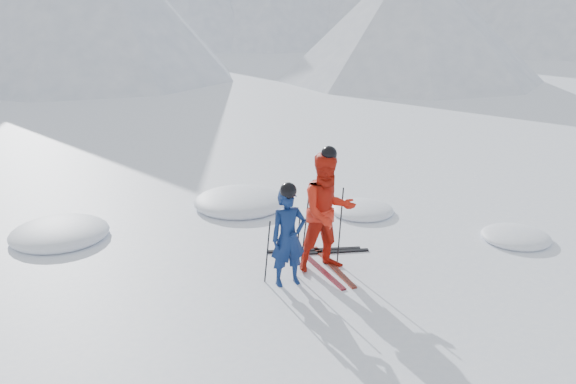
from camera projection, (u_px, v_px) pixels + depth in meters
name	position (u px, v px, depth m)	size (l,w,h in m)	color
ground	(371.00, 250.00, 11.07)	(160.00, 160.00, 0.00)	white
skier_blue	(288.00, 238.00, 9.55)	(0.58, 0.38, 1.59)	#0D2152
skier_red	(328.00, 212.00, 10.01)	(0.98, 0.77, 2.02)	red
pole_blue_left	(267.00, 252.00, 9.67)	(0.02, 0.02, 1.06)	black
pole_blue_right	(298.00, 245.00, 9.93)	(0.02, 0.02, 1.06)	black
pole_red_left	(305.00, 228.00, 10.25)	(0.02, 0.02, 1.35)	black
pole_red_right	(340.00, 226.00, 10.35)	(0.02, 0.02, 1.35)	black
ski_worn_left	(320.00, 268.00, 10.29)	(0.09, 1.70, 0.03)	black
ski_worn_right	(333.00, 266.00, 10.36)	(0.09, 1.70, 0.03)	black
ski_loose_a	(314.00, 250.00, 11.01)	(0.09, 1.70, 0.03)	black
ski_loose_b	(322.00, 252.00, 10.91)	(0.09, 1.70, 0.03)	black
snow_lumps	(228.00, 220.00, 12.51)	(9.71, 5.20, 0.44)	white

